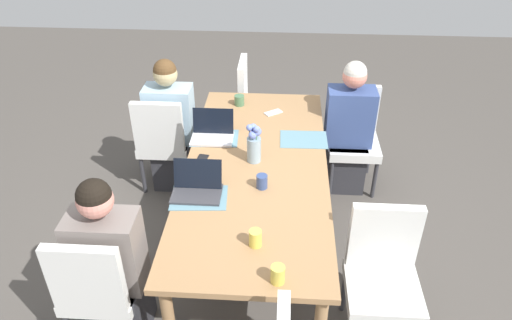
% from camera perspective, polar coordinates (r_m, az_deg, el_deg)
% --- Properties ---
extents(ground_plane, '(10.00, 10.00, 0.00)m').
position_cam_1_polar(ground_plane, '(3.88, -0.00, -9.72)').
color(ground_plane, '#4C4742').
extents(dining_table, '(2.33, 1.01, 0.74)m').
position_cam_1_polar(dining_table, '(3.45, -0.00, -1.61)').
color(dining_table, '#9E754C').
rests_on(dining_table, ground_plane).
extents(chair_near_left_near, '(0.44, 0.44, 0.90)m').
position_cam_1_polar(chair_near_left_near, '(4.36, 11.42, 3.17)').
color(chair_near_left_near, silver).
rests_on(chair_near_left_near, ground_plane).
extents(person_near_left_near, '(0.36, 0.40, 1.19)m').
position_cam_1_polar(person_near_left_near, '(4.28, 10.77, 3.01)').
color(person_near_left_near, '#2D2D33').
rests_on(person_near_left_near, ground_plane).
extents(chair_far_left_mid, '(0.44, 0.44, 0.90)m').
position_cam_1_polar(chair_far_left_mid, '(4.27, -10.88, 2.50)').
color(chair_far_left_mid, silver).
rests_on(chair_far_left_mid, ground_plane).
extents(person_far_left_mid, '(0.36, 0.40, 1.19)m').
position_cam_1_polar(person_far_left_mid, '(4.30, -9.92, 3.31)').
color(person_far_left_mid, '#2D2D33').
rests_on(person_far_left_mid, ground_plane).
extents(chair_far_left_far, '(0.44, 0.44, 0.90)m').
position_cam_1_polar(chair_far_left_far, '(3.05, -18.08, -13.81)').
color(chair_far_left_far, silver).
rests_on(chair_far_left_far, ground_plane).
extents(person_far_left_far, '(0.36, 0.40, 1.19)m').
position_cam_1_polar(person_far_left_far, '(3.06, -16.64, -12.59)').
color(person_far_left_far, '#2D2D33').
rests_on(person_far_left_far, ground_plane).
extents(chair_near_right_near, '(0.44, 0.44, 0.90)m').
position_cam_1_polar(chair_near_right_near, '(3.08, 14.74, -12.54)').
color(chair_near_right_near, silver).
rests_on(chair_near_right_near, ground_plane).
extents(chair_head_right_right_far, '(0.44, 0.44, 0.90)m').
position_cam_1_polar(chair_head_right_right_far, '(4.85, -0.18, 7.16)').
color(chair_head_right_right_far, silver).
rests_on(chair_head_right_right_far, ground_plane).
extents(flower_vase, '(0.11, 0.11, 0.29)m').
position_cam_1_polar(flower_vase, '(3.40, -0.23, 1.94)').
color(flower_vase, '#8EA8B7').
rests_on(flower_vase, dining_table).
extents(placemat_near_left_near, '(0.27, 0.36, 0.00)m').
position_cam_1_polar(placemat_near_left_near, '(3.73, 5.64, 2.43)').
color(placemat_near_left_near, slate).
rests_on(placemat_near_left_near, dining_table).
extents(placemat_far_left_mid, '(0.28, 0.37, 0.00)m').
position_cam_1_polar(placemat_far_left_mid, '(3.74, -4.90, 2.58)').
color(placemat_far_left_mid, slate).
rests_on(placemat_far_left_mid, dining_table).
extents(placemat_far_left_far, '(0.28, 0.38, 0.00)m').
position_cam_1_polar(placemat_far_left_far, '(3.14, -6.73, -4.43)').
color(placemat_far_left_far, slate).
rests_on(placemat_far_left_far, dining_table).
extents(laptop_far_left_far, '(0.22, 0.32, 0.21)m').
position_cam_1_polar(laptop_far_left_far, '(3.16, -6.97, -3.25)').
color(laptop_far_left_far, '#38383D').
rests_on(laptop_far_left_far, dining_table).
extents(laptop_far_left_mid, '(0.22, 0.32, 0.21)m').
position_cam_1_polar(laptop_far_left_mid, '(3.73, -5.15, 3.18)').
color(laptop_far_left_mid, silver).
rests_on(laptop_far_left_mid, dining_table).
extents(coffee_mug_near_left, '(0.07, 0.07, 0.10)m').
position_cam_1_polar(coffee_mug_near_left, '(3.18, 0.70, -2.56)').
color(coffee_mug_near_left, '#33477A').
rests_on(coffee_mug_near_left, dining_table).
extents(coffee_mug_near_right, '(0.08, 0.08, 0.10)m').
position_cam_1_polar(coffee_mug_near_right, '(2.57, 2.58, -13.33)').
color(coffee_mug_near_right, '#DBC64C').
rests_on(coffee_mug_near_right, dining_table).
extents(coffee_mug_centre_left, '(0.09, 0.09, 0.09)m').
position_cam_1_polar(coffee_mug_centre_left, '(4.21, -1.98, 7.05)').
color(coffee_mug_centre_left, '#47704C').
rests_on(coffee_mug_centre_left, dining_table).
extents(coffee_mug_centre_right, '(0.07, 0.07, 0.10)m').
position_cam_1_polar(coffee_mug_centre_right, '(2.76, -0.07, -9.20)').
color(coffee_mug_centre_right, '#DBC64C').
rests_on(coffee_mug_centre_right, dining_table).
extents(phone_black, '(0.16, 0.09, 0.01)m').
position_cam_1_polar(phone_black, '(3.49, -6.46, -0.03)').
color(phone_black, black).
rests_on(phone_black, dining_table).
extents(phone_silver, '(0.15, 0.16, 0.01)m').
position_cam_1_polar(phone_silver, '(4.09, 2.05, 5.61)').
color(phone_silver, silver).
rests_on(phone_silver, dining_table).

